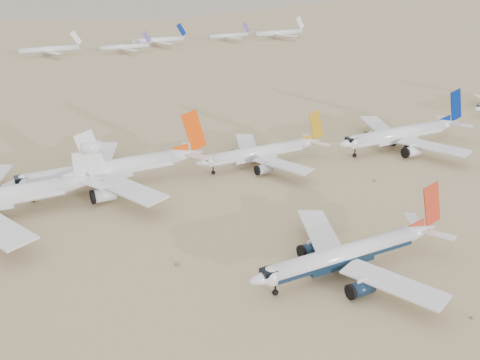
{
  "coord_description": "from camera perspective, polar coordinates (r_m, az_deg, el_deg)",
  "views": [
    {
      "loc": [
        -64.03,
        -79.37,
        61.22
      ],
      "look_at": [
        -4.36,
        35.21,
        7.0
      ],
      "focal_mm": 40.0,
      "sensor_mm": 36.0,
      "label": 1
    }
  ],
  "objects": [
    {
      "name": "ground",
      "position": [
        118.94,
        9.85,
        -8.59
      ],
      "size": [
        7000.0,
        7000.0,
        0.0
      ],
      "primitive_type": "plane",
      "color": "#8C7451",
      "rests_on": "ground"
    },
    {
      "name": "main_airliner",
      "position": [
        113.96,
        11.79,
        -7.63
      ],
      "size": [
        46.09,
        45.02,
        16.27
      ],
      "color": "silver",
      "rests_on": "ground"
    },
    {
      "name": "row2_navy_widebody",
      "position": [
        191.62,
        16.95,
        4.73
      ],
      "size": [
        51.35,
        50.21,
        18.27
      ],
      "color": "silver",
      "rests_on": "ground"
    },
    {
      "name": "row2_gold_tail",
      "position": [
        168.29,
        2.37,
        2.98
      ],
      "size": [
        43.2,
        42.25,
        15.38
      ],
      "color": "silver",
      "rests_on": "ground"
    },
    {
      "name": "row2_orange_tail",
      "position": [
        155.58,
        -13.6,
        1.12
      ],
      "size": [
        55.11,
        53.91,
        19.66
      ],
      "color": "silver",
      "rests_on": "ground"
    },
    {
      "name": "desert_scrub",
      "position": [
        103.07,
        21.0,
        -15.26
      ],
      "size": [
        261.14,
        121.67,
        0.63
      ],
      "color": "brown",
      "rests_on": "ground"
    }
  ]
}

